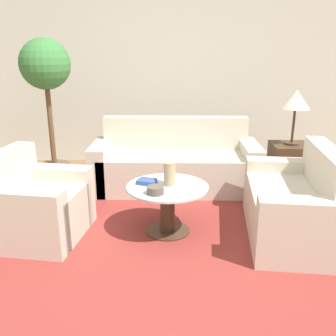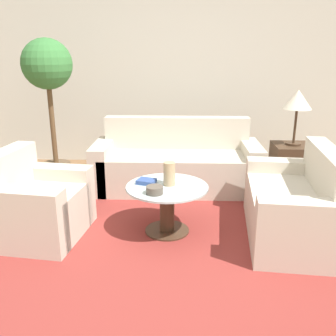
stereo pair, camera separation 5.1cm
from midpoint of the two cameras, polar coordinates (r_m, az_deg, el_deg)
name	(u,v)px [view 2 (the right image)]	position (r m, az deg, el deg)	size (l,w,h in m)	color
ground_plane	(153,270)	(3.03, -1.74, -15.26)	(14.00, 14.00, 0.00)	brown
wall_back	(167,74)	(5.58, 0.13, 14.14)	(10.00, 0.06, 2.60)	beige
rug	(167,231)	(3.58, 0.28, -9.58)	(3.27, 3.28, 0.01)	maroon
sofa_main	(176,165)	(4.60, 1.62, 0.48)	(1.99, 0.77, 0.84)	beige
armchair	(36,206)	(3.61, -19.03, -5.54)	(0.81, 0.92, 0.81)	beige
loveseat	(298,208)	(3.59, 19.61, -5.71)	(0.86, 1.35, 0.82)	beige
coffee_table	(167,203)	(3.46, 0.28, -5.30)	(0.75, 0.75, 0.46)	#422D1E
side_table	(291,166)	(4.83, 18.50, 0.23)	(0.46, 0.46, 0.55)	#422D1E
table_lamp	(298,101)	(4.66, 19.45, 9.56)	(0.33, 0.33, 0.65)	#422D1E
potted_plant	(48,82)	(4.71, -17.45, 12.44)	(0.59, 0.59, 1.77)	brown
vase	(169,174)	(3.39, 0.63, -0.89)	(0.11, 0.11, 0.22)	tan
bowl	(155,190)	(3.21, -1.61, -3.38)	(0.15, 0.15, 0.07)	brown
book_stack	(146,181)	(3.46, -2.89, -2.06)	(0.19, 0.17, 0.04)	#334C8C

